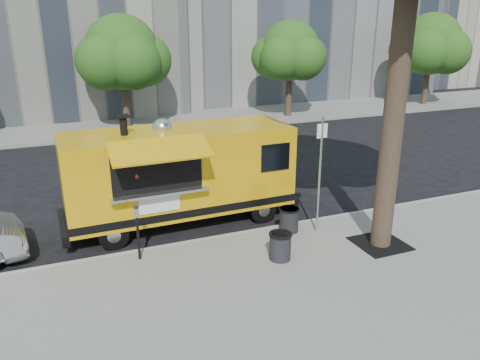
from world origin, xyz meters
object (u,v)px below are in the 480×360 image
object	(u,v)px
parking_meter	(137,226)
far_tree_c	(290,51)
far_tree_d	(431,44)
trash_bin_right	(280,245)
sign_post	(320,168)
trash_bin_left	(289,219)
far_tree_b	(122,53)
food_truck	(179,173)

from	to	relation	value
parking_meter	far_tree_c	bearing A→B (deg)	51.34
far_tree_d	trash_bin_right	distance (m)	23.79
sign_post	trash_bin_left	bearing A→B (deg)	159.88
parking_meter	trash_bin_right	size ratio (longest dim) A/B	2.09
sign_post	parking_meter	size ratio (longest dim) A/B	2.25
trash_bin_right	trash_bin_left	bearing A→B (deg)	54.79
far_tree_b	far_tree_c	distance (m)	9.01
far_tree_b	far_tree_d	distance (m)	19.00
parking_meter	food_truck	world-z (taller)	food_truck
far_tree_c	food_truck	distance (m)	15.34
far_tree_c	trash_bin_right	xyz separation A→B (m)	(-8.02, -14.95, -3.23)
far_tree_b	sign_post	distance (m)	14.61
far_tree_d	trash_bin_left	bearing A→B (deg)	-140.95
far_tree_c	far_tree_d	size ratio (longest dim) A/B	0.92
far_tree_b	trash_bin_left	xyz separation A→B (m)	(1.87, -14.00, -3.35)
far_tree_b	far_tree_d	world-z (taller)	far_tree_d
sign_post	food_truck	xyz separation A→B (m)	(-3.06, 2.12, -0.39)
far_tree_b	trash_bin_right	distance (m)	15.65
far_tree_c	trash_bin_left	distance (m)	15.78
far_tree_d	sign_post	size ratio (longest dim) A/B	1.88
sign_post	trash_bin_right	size ratio (longest dim) A/B	4.69
far_tree_c	parking_meter	bearing A→B (deg)	-128.66
food_truck	trash_bin_left	distance (m)	3.18
parking_meter	trash_bin_right	distance (m)	3.25
trash_bin_left	trash_bin_right	distance (m)	1.54
sign_post	trash_bin_left	world-z (taller)	sign_post
far_tree_b	trash_bin_right	bearing A→B (deg)	-86.32
sign_post	trash_bin_left	distance (m)	1.54
far_tree_d	trash_bin_right	bearing A→B (deg)	-139.93
far_tree_b	sign_post	bearing A→B (deg)	-79.85
food_truck	trash_bin_left	size ratio (longest dim) A/B	10.05
far_tree_d	trash_bin_right	world-z (taller)	far_tree_d
far_tree_b	trash_bin_right	xyz separation A→B (m)	(0.98, -15.25, -3.34)
food_truck	trash_bin_right	size ratio (longest dim) A/B	9.95
trash_bin_right	sign_post	bearing A→B (deg)	32.66
far_tree_c	sign_post	bearing A→B (deg)	-114.81
food_truck	far_tree_b	bearing A→B (deg)	86.40
far_tree_b	trash_bin_right	size ratio (longest dim) A/B	8.60
sign_post	trash_bin_left	size ratio (longest dim) A/B	4.74
parking_meter	sign_post	bearing A→B (deg)	-2.52
trash_bin_left	sign_post	bearing A→B (deg)	-20.12
sign_post	trash_bin_right	world-z (taller)	sign_post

